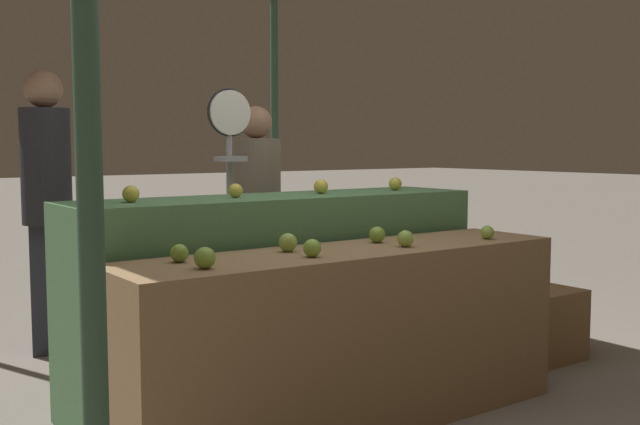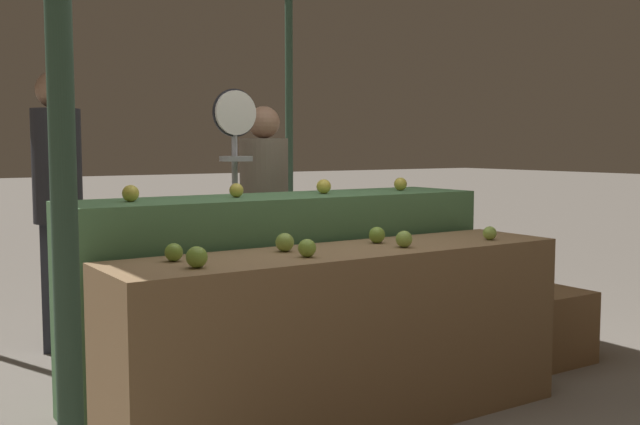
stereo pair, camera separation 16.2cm
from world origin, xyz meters
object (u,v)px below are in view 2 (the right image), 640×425
(person_customer_left, at_px, (58,187))
(person_vendor_at_scale, at_px, (264,209))
(wooden_crate_side, at_px, (547,325))
(produce_scale, at_px, (236,165))

(person_customer_left, bearing_deg, person_vendor_at_scale, 165.89)
(person_vendor_at_scale, xyz_separation_m, person_customer_left, (-1.15, 0.66, 0.15))
(person_customer_left, distance_m, wooden_crate_side, 3.24)
(person_vendor_at_scale, distance_m, person_customer_left, 1.34)
(person_vendor_at_scale, bearing_deg, wooden_crate_side, 161.39)
(produce_scale, height_order, wooden_crate_side, produce_scale)
(person_vendor_at_scale, relative_size, person_customer_left, 0.88)
(wooden_crate_side, bearing_deg, person_vendor_at_scale, 136.77)
(produce_scale, bearing_deg, wooden_crate_side, -29.87)
(produce_scale, relative_size, person_vendor_at_scale, 1.05)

